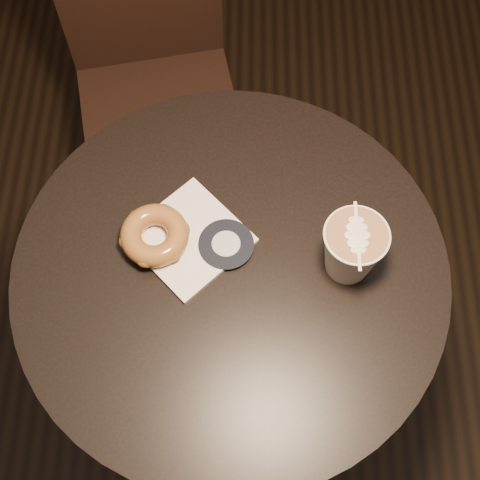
# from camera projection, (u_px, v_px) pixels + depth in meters

# --- Properties ---
(cafe_table) EXTENTS (0.70, 0.70, 0.75)m
(cafe_table) POSITION_uv_depth(u_px,v_px,m) (232.00, 309.00, 1.24)
(cafe_table) COLOR black
(cafe_table) RESTS_ON ground
(chair) EXTENTS (0.43, 0.43, 0.93)m
(chair) POSITION_uv_depth(u_px,v_px,m) (150.00, 55.00, 1.55)
(chair) COLOR black
(chair) RESTS_ON ground
(pastry_bag) EXTENTS (0.23, 0.23, 0.01)m
(pastry_bag) POSITION_uv_depth(u_px,v_px,m) (189.00, 238.00, 1.08)
(pastry_bag) COLOR white
(pastry_bag) RESTS_ON cafe_table
(doughnut) EXTENTS (0.11, 0.11, 0.04)m
(doughnut) POSITION_uv_depth(u_px,v_px,m) (155.00, 235.00, 1.06)
(doughnut) COLOR brown
(doughnut) RESTS_ON pastry_bag
(latte_cup) EXTENTS (0.10, 0.10, 0.11)m
(latte_cup) POSITION_uv_depth(u_px,v_px,m) (352.00, 250.00, 1.01)
(latte_cup) COLOR white
(latte_cup) RESTS_ON cafe_table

